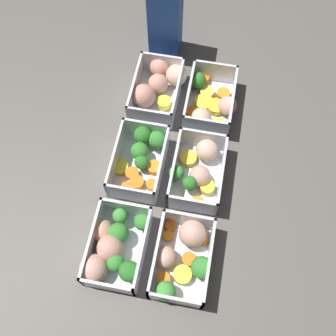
{
  "coord_description": "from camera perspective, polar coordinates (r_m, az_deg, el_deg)",
  "views": [
    {
      "loc": [
        -0.32,
        -0.06,
        0.72
      ],
      "look_at": [
        0.0,
        0.0,
        0.02
      ],
      "focal_mm": 42.0,
      "sensor_mm": 36.0,
      "label": 1
    }
  ],
  "objects": [
    {
      "name": "container_far_center",
      "position": [
        0.78,
        -3.9,
        1.53
      ],
      "size": [
        0.15,
        0.11,
        0.06
      ],
      "color": "silver",
      "rests_on": "ground_plane"
    },
    {
      "name": "container_near_right",
      "position": [
        0.86,
        6.04,
        9.42
      ],
      "size": [
        0.16,
        0.11,
        0.06
      ],
      "color": "silver",
      "rests_on": "ground_plane"
    },
    {
      "name": "juice_carton",
      "position": [
        0.9,
        -0.36,
        20.86
      ],
      "size": [
        0.07,
        0.07,
        0.2
      ],
      "color": "blue",
      "rests_on": "ground_plane"
    },
    {
      "name": "container_far_right",
      "position": [
        0.87,
        -1.48,
        11.83
      ],
      "size": [
        0.17,
        0.13,
        0.06
      ],
      "color": "silver",
      "rests_on": "ground_plane"
    },
    {
      "name": "container_near_left",
      "position": [
        0.72,
        2.25,
        -12.71
      ],
      "size": [
        0.15,
        0.11,
        0.06
      ],
      "color": "silver",
      "rests_on": "ground_plane"
    },
    {
      "name": "container_near_center",
      "position": [
        0.77,
        4.36,
        -0.24
      ],
      "size": [
        0.15,
        0.1,
        0.06
      ],
      "color": "silver",
      "rests_on": "ground_plane"
    },
    {
      "name": "container_far_left",
      "position": [
        0.72,
        -8.0,
        -11.48
      ],
      "size": [
        0.15,
        0.12,
        0.06
      ],
      "color": "silver",
      "rests_on": "ground_plane"
    },
    {
      "name": "ground_plane",
      "position": [
        0.79,
        0.0,
        -0.63
      ],
      "size": [
        4.0,
        4.0,
        0.0
      ],
      "primitive_type": "plane",
      "color": "#56514C"
    }
  ]
}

